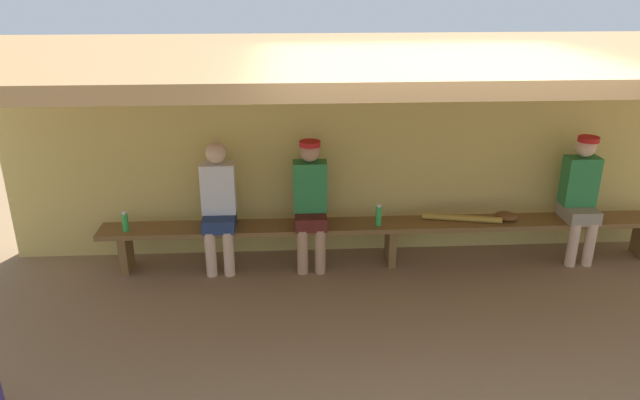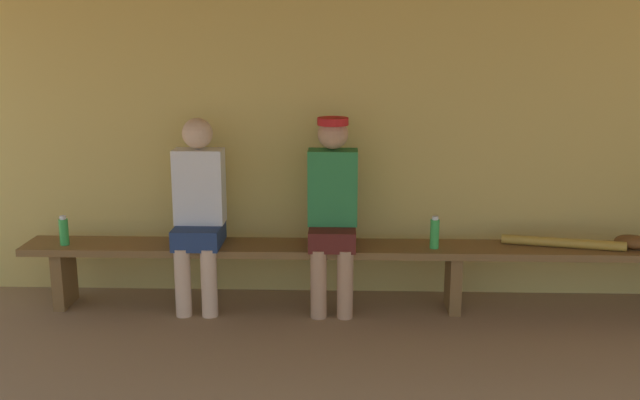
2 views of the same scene
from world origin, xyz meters
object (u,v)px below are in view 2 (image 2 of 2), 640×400
(bench, at_px, (454,256))
(baseball_bat, at_px, (563,243))
(water_bottle_orange, at_px, (64,231))
(water_bottle_clear, at_px, (435,233))
(player_leftmost, at_px, (333,205))
(player_rightmost, at_px, (199,206))
(baseball_glove_worn, at_px, (633,242))

(bench, xyz_separation_m, baseball_bat, (0.74, -0.00, 0.11))
(water_bottle_orange, distance_m, water_bottle_clear, 2.56)
(player_leftmost, distance_m, baseball_bat, 1.60)
(bench, bearing_deg, water_bottle_orange, -178.97)
(player_rightmost, height_order, player_leftmost, player_leftmost)
(baseball_glove_worn, relative_size, baseball_bat, 0.29)
(water_bottle_clear, relative_size, baseball_glove_worn, 0.94)
(player_rightmost, bearing_deg, player_leftmost, 0.03)
(baseball_bat, bearing_deg, bench, -167.73)
(water_bottle_clear, bearing_deg, player_leftmost, 175.85)
(bench, height_order, baseball_bat, baseball_bat)
(bench, distance_m, water_bottle_clear, 0.24)
(water_bottle_clear, height_order, baseball_bat, water_bottle_clear)
(bench, relative_size, water_bottle_clear, 26.63)
(player_rightmost, distance_m, baseball_bat, 2.52)
(water_bottle_clear, distance_m, baseball_bat, 0.89)
(player_rightmost, xyz_separation_m, player_leftmost, (0.93, 0.00, 0.02))
(player_leftmost, xyz_separation_m, baseball_bat, (1.58, -0.00, -0.25))
(player_rightmost, relative_size, player_leftmost, 0.99)
(bench, xyz_separation_m, player_leftmost, (-0.85, 0.00, 0.36))
(baseball_bat, bearing_deg, water_bottle_clear, -164.68)
(baseball_glove_worn, height_order, baseball_bat, baseball_glove_worn)
(bench, height_order, baseball_glove_worn, baseball_glove_worn)
(water_bottle_orange, bearing_deg, bench, 1.03)
(player_leftmost, bearing_deg, baseball_bat, -0.13)
(water_bottle_orange, relative_size, water_bottle_clear, 0.92)
(water_bottle_clear, xyz_separation_m, baseball_glove_worn, (1.36, 0.04, -0.06))
(bench, distance_m, baseball_bat, 0.74)
(water_bottle_orange, bearing_deg, baseball_bat, 0.81)
(bench, distance_m, water_bottle_orange, 2.71)
(player_rightmost, height_order, baseball_glove_worn, player_rightmost)
(player_rightmost, distance_m, water_bottle_orange, 0.95)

